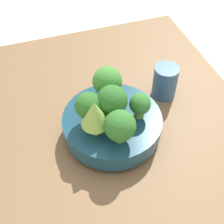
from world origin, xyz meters
The scene contains 10 objects.
ground_plane centered at (0.00, 0.00, 0.00)m, with size 6.00×6.00×0.00m, color beige.
table centered at (0.00, 0.00, 0.02)m, with size 0.96×0.72×0.03m.
bowl centered at (0.01, 0.02, 0.07)m, with size 0.24×0.24×0.06m.
broccoli_floret_back centered at (0.02, 0.07, 0.15)m, with size 0.06×0.06×0.09m.
broccoli_floret_center centered at (0.01, 0.02, 0.15)m, with size 0.07×0.07×0.09m.
broccoli_floret_left centered at (-0.05, 0.02, 0.14)m, with size 0.07×0.07×0.08m.
romanesco_piece_far centered at (-0.02, 0.07, 0.16)m, with size 0.06×0.06×0.10m.
broccoli_floret_front centered at (0.00, -0.04, 0.13)m, with size 0.05×0.05×0.07m.
broccoli_floret_right centered at (0.08, 0.01, 0.15)m, with size 0.07×0.07×0.10m.
cup centered at (0.10, -0.16, 0.08)m, with size 0.07×0.07×0.10m.
Camera 1 is at (-0.45, 0.17, 0.66)m, focal length 50.00 mm.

